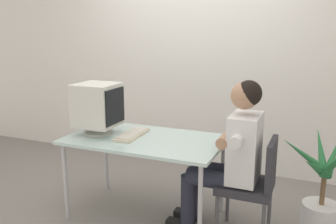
# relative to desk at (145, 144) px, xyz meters

# --- Properties ---
(ground_plane) EXTENTS (12.00, 12.00, 0.00)m
(ground_plane) POSITION_rel_desk_xyz_m (0.00, 0.00, -0.66)
(ground_plane) COLOR gray
(wall_back) EXTENTS (8.00, 0.10, 3.00)m
(wall_back) POSITION_rel_desk_xyz_m (0.30, 1.40, 0.84)
(wall_back) COLOR silver
(wall_back) RESTS_ON ground_plane
(desk) EXTENTS (1.34, 0.78, 0.72)m
(desk) POSITION_rel_desk_xyz_m (0.00, 0.00, 0.00)
(desk) COLOR #B7B7BC
(desk) RESTS_ON ground_plane
(crt_monitor) EXTENTS (0.36, 0.35, 0.45)m
(crt_monitor) POSITION_rel_desk_xyz_m (-0.44, -0.04, 0.31)
(crt_monitor) COLOR silver
(crt_monitor) RESTS_ON desk
(keyboard) EXTENTS (0.17, 0.44, 0.03)m
(keyboard) POSITION_rel_desk_xyz_m (-0.13, 0.01, 0.07)
(keyboard) COLOR beige
(keyboard) RESTS_ON desk
(office_chair) EXTENTS (0.41, 0.41, 0.82)m
(office_chair) POSITION_rel_desk_xyz_m (0.94, -0.00, -0.19)
(office_chair) COLOR #4C4C51
(office_chair) RESTS_ON ground_plane
(person_seated) EXTENTS (0.72, 0.56, 1.27)m
(person_seated) POSITION_rel_desk_xyz_m (0.75, -0.00, 0.03)
(person_seated) COLOR silver
(person_seated) RESTS_ON ground_plane
(potted_plant) EXTENTS (0.65, 0.72, 0.85)m
(potted_plant) POSITION_rel_desk_xyz_m (1.44, 0.33, -0.32)
(potted_plant) COLOR silver
(potted_plant) RESTS_ON ground_plane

